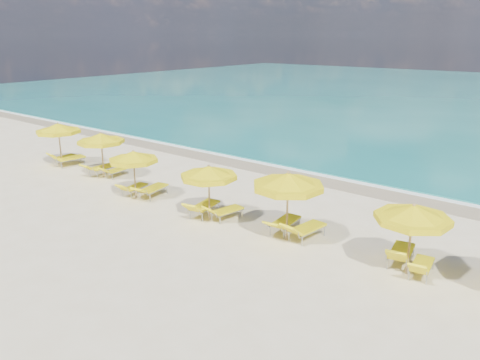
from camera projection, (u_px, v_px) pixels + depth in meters
The scene contains 22 objects.
ground_plane at pixel (217, 217), 18.90m from camera, with size 120.00×120.00×0.00m, color beige.
wet_sand_band at pixel (310, 176), 24.44m from camera, with size 120.00×2.60×0.01m, color tan.
foam_line at pixel (318, 172), 25.04m from camera, with size 120.00×1.20×0.03m, color white.
whitecap_near at pixel (305, 133), 35.18m from camera, with size 14.00×0.36×0.05m, color white.
umbrella_0 at pixel (58, 129), 25.79m from camera, with size 2.44×2.44×2.45m.
umbrella_1 at pixel (101, 139), 23.61m from camera, with size 2.80×2.80×2.37m.
umbrella_2 at pixel (133, 157), 20.60m from camera, with size 2.51×2.51×2.21m.
umbrella_3 at pixel (209, 173), 18.07m from camera, with size 2.76×2.76×2.27m.
umbrella_4 at pixel (288, 182), 16.15m from camera, with size 3.11×3.11×2.57m.
umbrella_5 at pixel (413, 214), 13.83m from camera, with size 2.79×2.79×2.31m.
lounger_0_left at pixel (65, 159), 26.93m from camera, with size 0.67×1.65×0.71m.
lounger_0_right at pixel (70, 161), 26.25m from camera, with size 0.91×2.06×0.93m.
lounger_1_left at pixel (103, 170), 24.55m from camera, with size 0.74×2.04×0.81m.
lounger_1_right at pixel (116, 173), 24.25m from camera, with size 0.66×1.70×0.70m.
lounger_2_left at pixel (134, 190), 21.53m from camera, with size 0.80×1.72×0.73m.
lounger_2_right at pixel (153, 192), 21.19m from camera, with size 0.98×2.04×0.77m.
lounger_3_left at pixel (204, 210), 19.00m from camera, with size 0.99×2.03×0.86m.
lounger_3_right at pixel (226, 214), 18.63m from camera, with size 0.87×1.81×0.76m.
lounger_4_left at pixel (285, 226), 17.42m from camera, with size 0.81×2.00×0.78m.
lounger_4_right at pixel (306, 233), 16.80m from camera, with size 0.90×2.03×0.88m.
lounger_5_left at pixel (401, 257), 14.99m from camera, with size 0.95×1.98×0.90m.
lounger_5_right at pixel (421, 269), 14.25m from camera, with size 0.75×1.68×0.78m.
Camera 1 is at (11.65, -13.22, 7.04)m, focal length 35.00 mm.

